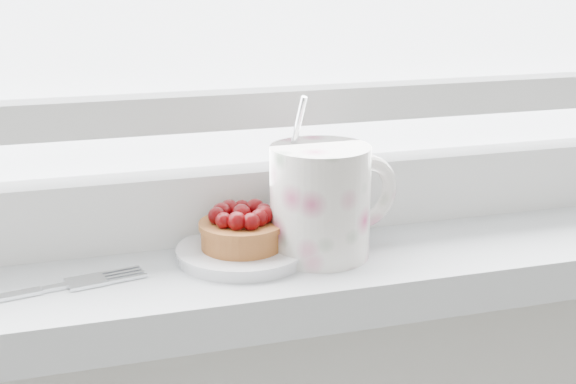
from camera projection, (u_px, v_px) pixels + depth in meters
name	position (u px, v px, depth m)	size (l,w,h in m)	color
saucer	(242.00, 253.00, 0.75)	(0.12, 0.12, 0.01)	silver
raspberry_tart	(242.00, 228.00, 0.75)	(0.08, 0.08, 0.04)	brown
floral_mug	(323.00, 199.00, 0.75)	(0.14, 0.11, 0.15)	silver
fork	(19.00, 294.00, 0.67)	(0.21, 0.06, 0.00)	silver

